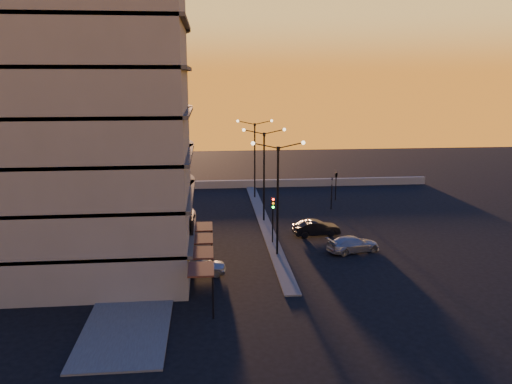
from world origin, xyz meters
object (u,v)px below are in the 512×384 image
Objects in this scene: traffic_light_main at (273,213)px; car_hatchback at (197,265)px; car_wagon at (353,244)px; car_sedan at (316,228)px; streetlamp_mid at (264,167)px.

traffic_light_main is 0.99× the size of car_hatchback.
traffic_light_main is at bearing 53.90° from car_wagon.
car_hatchback reaches higher than car_wagon.
traffic_light_main reaches higher than car_wagon.
streetlamp_mid is at bearing 34.34° from car_sedan.
streetlamp_mid is at bearing 90.00° from traffic_light_main.
car_hatchback is (-6.50, -13.52, -4.86)m from streetlamp_mid.
car_hatchback is at bearing 91.81° from car_wagon.
car_hatchback is 13.75m from car_sedan.
traffic_light_main is 5.28m from car_sedan.
streetlamp_mid reaches higher than car_sedan.
traffic_light_main is at bearing 108.96° from car_sedan.
streetlamp_mid is 2.19× the size of car_sedan.
car_wagon is (2.17, -4.62, -0.05)m from car_sedan.
car_wagon is at bearing -56.12° from streetlamp_mid.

